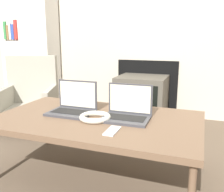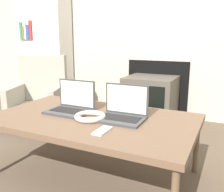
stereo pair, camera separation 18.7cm
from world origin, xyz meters
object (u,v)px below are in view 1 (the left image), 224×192
Objects in this scene: laptop_right at (127,111)px; headphones at (95,117)px; phone at (112,131)px; armchair at (30,95)px; tv at (142,98)px; laptop_left at (73,106)px.

laptop_right is 0.21m from headphones.
armchair is (-1.26, 0.90, -0.08)m from phone.
tv is at bearing 8.60° from armchair.
laptop_left is 2.07× the size of phone.
armchair is at bearing 152.07° from laptop_right.
tv is (-0.20, 1.27, -0.21)m from laptop_right.
headphones is 0.24m from phone.
tv is at bearing 98.06° from laptop_right.
armchair is at bearing -149.55° from tv.
phone is at bearing -93.00° from laptop_right.
laptop_left reaches higher than headphones.
laptop_right is 1.30m from tv.
tv reaches higher than phone.
phone is at bearing -33.77° from laptop_left.
laptop_left is 0.40× the size of armchair.
armchair is (-1.06, -0.63, 0.09)m from tv.
phone is (0.18, -0.16, -0.01)m from headphones.
headphones is 1.38m from tv.
laptop_left and laptop_right have the same top height.
laptop_left is at bearing -58.17° from armchair.
laptop_right is at bearing -80.89° from tv.
armchair is (-0.87, 0.64, -0.12)m from laptop_left.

